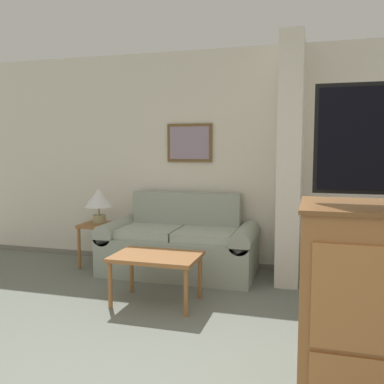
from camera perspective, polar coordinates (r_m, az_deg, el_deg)
The scene contains 6 objects.
wall_back at distance 5.16m, azimuth 6.61°, elevation 4.26°, with size 7.76×0.16×2.60m.
wall_partition_pillar at distance 4.70m, azimuth 13.00°, elevation 4.05°, with size 0.24×0.68×2.60m.
couch at distance 4.96m, azimuth -1.64°, elevation -7.08°, with size 1.76×0.84×0.91m.
coffee_table at distance 4.00m, azimuth -4.77°, elevation -9.06°, with size 0.79×0.55×0.46m.
side_table at distance 5.31m, azimuth -12.24°, elevation -5.14°, with size 0.41×0.41×0.53m.
table_lamp at distance 5.25m, azimuth -12.34°, elevation -0.99°, with size 0.34×0.34×0.42m.
Camera 1 is at (0.84, -1.49, 1.44)m, focal length 40.00 mm.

